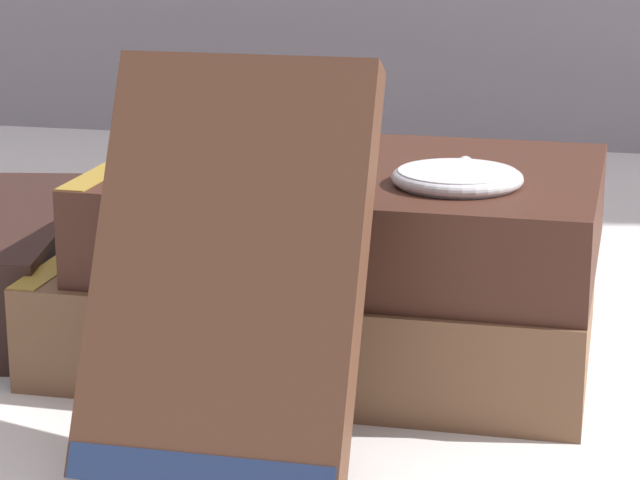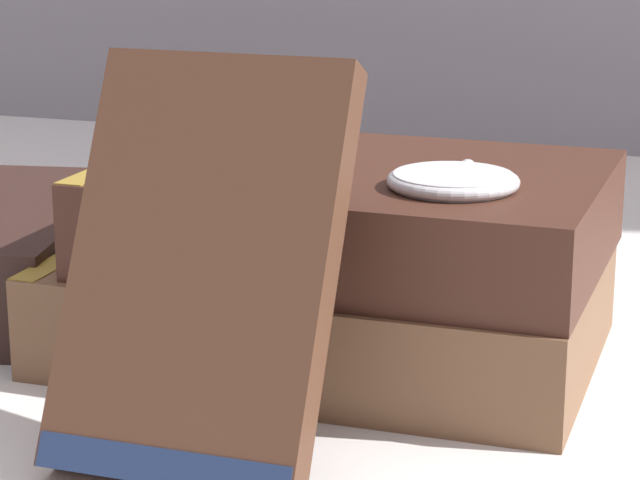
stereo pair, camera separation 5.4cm
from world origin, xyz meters
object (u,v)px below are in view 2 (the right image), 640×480
(book_leaning_front, at_px, (209,283))
(pocket_watch, at_px, (453,181))
(book_flat_top, at_px, (344,212))
(book_flat_bottom, at_px, (318,303))

(book_leaning_front, distance_m, pocket_watch, 0.11)
(book_flat_top, bearing_deg, pocket_watch, -25.53)
(book_flat_bottom, xyz_separation_m, pocket_watch, (0.06, -0.02, 0.06))
(book_flat_top, bearing_deg, book_flat_bottom, -172.69)
(book_flat_bottom, bearing_deg, book_leaning_front, -89.68)
(book_leaning_front, bearing_deg, pocket_watch, 55.89)
(book_flat_top, distance_m, book_leaning_front, 0.12)
(book_flat_bottom, relative_size, book_flat_top, 1.09)
(book_flat_bottom, distance_m, pocket_watch, 0.09)
(book_flat_top, xyz_separation_m, pocket_watch, (0.05, -0.03, 0.02))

